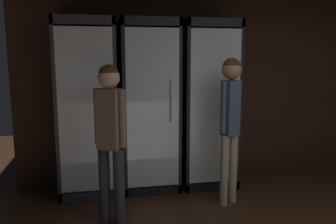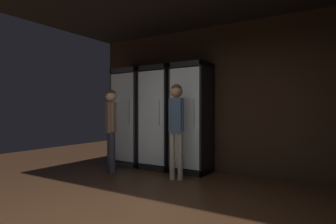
{
  "view_description": "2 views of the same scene",
  "coord_description": "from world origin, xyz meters",
  "px_view_note": "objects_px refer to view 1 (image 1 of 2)",
  "views": [
    {
      "loc": [
        -1.92,
        -1.42,
        1.65
      ],
      "look_at": [
        -1.17,
        2.4,
        1.0
      ],
      "focal_mm": 36.78,
      "sensor_mm": 36.0,
      "label": 1
    },
    {
      "loc": [
        1.85,
        -2.08,
        1.17
      ],
      "look_at": [
        -1.09,
        2.62,
        1.14
      ],
      "focal_mm": 30.17,
      "sensor_mm": 36.0,
      "label": 2
    }
  ],
  "objects_px": {
    "cooler_left": "(149,107)",
    "shopper_far": "(230,111)",
    "shopper_near": "(110,129)",
    "cooler_far_left": "(88,109)",
    "cooler_center": "(206,106)"
  },
  "relations": [
    {
      "from": "cooler_center",
      "to": "shopper_near",
      "type": "distance_m",
      "value": 1.54
    },
    {
      "from": "shopper_far",
      "to": "cooler_far_left",
      "type": "bearing_deg",
      "value": 155.33
    },
    {
      "from": "cooler_center",
      "to": "shopper_far",
      "type": "relative_size",
      "value": 1.27
    },
    {
      "from": "cooler_center",
      "to": "cooler_far_left",
      "type": "bearing_deg",
      "value": -179.98
    },
    {
      "from": "shopper_near",
      "to": "cooler_center",
      "type": "bearing_deg",
      "value": 36.4
    },
    {
      "from": "cooler_center",
      "to": "cooler_left",
      "type": "bearing_deg",
      "value": -179.92
    },
    {
      "from": "cooler_left",
      "to": "cooler_center",
      "type": "bearing_deg",
      "value": 0.08
    },
    {
      "from": "cooler_far_left",
      "to": "shopper_far",
      "type": "xyz_separation_m",
      "value": [
        1.53,
        -0.7,
        0.03
      ]
    },
    {
      "from": "shopper_near",
      "to": "shopper_far",
      "type": "height_order",
      "value": "shopper_far"
    },
    {
      "from": "cooler_far_left",
      "to": "shopper_near",
      "type": "relative_size",
      "value": 1.32
    },
    {
      "from": "shopper_near",
      "to": "cooler_far_left",
      "type": "bearing_deg",
      "value": 104.65
    },
    {
      "from": "cooler_left",
      "to": "cooler_far_left",
      "type": "bearing_deg",
      "value": 179.95
    },
    {
      "from": "cooler_center",
      "to": "shopper_near",
      "type": "xyz_separation_m",
      "value": [
        -1.24,
        -0.91,
        -0.06
      ]
    },
    {
      "from": "cooler_far_left",
      "to": "cooler_center",
      "type": "height_order",
      "value": "same"
    },
    {
      "from": "cooler_left",
      "to": "shopper_far",
      "type": "distance_m",
      "value": 1.05
    }
  ]
}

